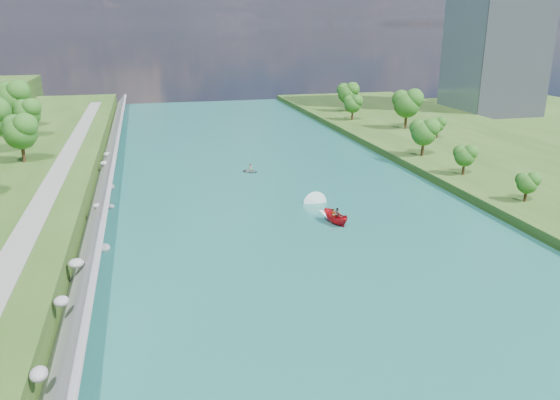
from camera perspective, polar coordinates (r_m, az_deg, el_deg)
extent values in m
plane|color=#2D5119|center=(59.88, 5.72, -7.50)|extent=(260.00, 260.00, 0.00)
cube|color=#175659|center=(77.56, 0.81, -1.33)|extent=(55.00, 240.00, 0.10)
cube|color=slate|center=(75.04, -18.65, -1.57)|extent=(3.54, 236.00, 4.05)
ellipsoid|color=gray|center=(41.51, -23.90, -16.30)|extent=(1.19, 1.47, 0.94)
ellipsoid|color=gray|center=(50.39, -21.88, -9.79)|extent=(1.27, 1.39, 0.86)
ellipsoid|color=gray|center=(58.69, -20.53, -6.22)|extent=(1.53, 1.55, 0.91)
ellipsoid|color=gray|center=(68.32, -17.90, -4.78)|extent=(1.40, 1.74, 0.95)
ellipsoid|color=gray|center=(76.89, -18.61, -0.57)|extent=(1.09, 1.07, 0.62)
ellipsoid|color=gray|center=(83.30, -17.28, -0.64)|extent=(1.07, 1.24, 0.66)
ellipsoid|color=gray|center=(91.67, -17.40, 1.31)|extent=(1.65, 1.33, 1.06)
ellipsoid|color=gray|center=(102.20, -17.87, 3.66)|extent=(1.49, 1.50, 0.87)
ellipsoid|color=gray|center=(108.65, -17.58, 4.56)|extent=(1.47, 1.36, 0.88)
cube|color=gray|center=(75.43, -23.81, -0.67)|extent=(3.00, 200.00, 0.10)
cube|color=gray|center=(177.54, 21.96, 18.11)|extent=(22.00, 22.00, 60.00)
ellipsoid|color=#245316|center=(100.46, -25.48, 6.26)|extent=(5.78, 5.78, 9.63)
ellipsoid|color=#245316|center=(123.19, -24.86, 8.10)|extent=(5.53, 5.53, 9.22)
ellipsoid|color=#245316|center=(135.08, -26.06, 9.35)|extent=(7.42, 7.42, 12.37)
ellipsoid|color=#245316|center=(84.55, 24.41, 1.50)|extent=(3.05, 3.05, 5.08)
ellipsoid|color=#245316|center=(96.08, 18.74, 4.27)|extent=(3.62, 3.62, 6.04)
ellipsoid|color=#245316|center=(107.77, 14.79, 6.68)|extent=(5.07, 5.07, 8.44)
ellipsoid|color=#245316|center=(126.07, 16.11, 7.48)|extent=(3.35, 3.35, 5.59)
ellipsoid|color=#245316|center=(135.64, 13.11, 9.59)|extent=(6.68, 6.68, 11.13)
ellipsoid|color=#245316|center=(146.02, 7.60, 9.78)|extent=(4.65, 4.65, 7.74)
ellipsoid|color=#245316|center=(160.55, 7.07, 10.90)|extent=(5.86, 5.86, 9.77)
imported|color=red|center=(73.41, 5.78, -1.78)|extent=(3.04, 4.90, 1.78)
imported|color=#66605B|center=(72.80, 5.60, -1.62)|extent=(0.79, 0.65, 1.86)
imported|color=#66605B|center=(73.93, 6.02, -1.43)|extent=(0.99, 0.96, 1.60)
cube|color=white|center=(76.36, 5.01, -1.65)|extent=(0.90, 5.00, 0.06)
imported|color=gray|center=(98.65, -3.10, 3.07)|extent=(3.50, 3.38, 0.59)
imported|color=#66605B|center=(98.49, -3.10, 3.43)|extent=(0.76, 0.61, 1.36)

